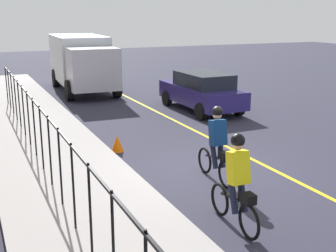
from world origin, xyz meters
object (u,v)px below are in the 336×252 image
object	(u,v)px
cyclist_follow	(237,182)
patrol_sedan	(202,91)
cyclist_lead	(217,145)
traffic_cone_near	(117,143)
box_truck_background	(82,61)

from	to	relation	value
cyclist_follow	patrol_sedan	bearing A→B (deg)	-23.40
cyclist_lead	traffic_cone_near	distance (m)	3.57
traffic_cone_near	patrol_sedan	bearing A→B (deg)	-51.85
cyclist_follow	patrol_sedan	distance (m)	10.28
cyclist_lead	cyclist_follow	xyz separation A→B (m)	(-2.20, 0.90, 0.00)
cyclist_follow	traffic_cone_near	xyz separation A→B (m)	(5.42, 0.51, -0.67)
patrol_sedan	box_truck_background	world-z (taller)	box_truck_background
cyclist_follow	cyclist_lead	bearing A→B (deg)	-20.15
cyclist_lead	cyclist_follow	bearing A→B (deg)	159.85
cyclist_follow	patrol_sedan	xyz separation A→B (m)	(9.28, -4.41, -0.09)
cyclist_follow	traffic_cone_near	bearing A→B (deg)	7.34
cyclist_follow	traffic_cone_near	size ratio (longest dim) A/B	3.76
cyclist_lead	traffic_cone_near	bearing A→B (deg)	25.56
box_truck_background	patrol_sedan	bearing A→B (deg)	28.31
patrol_sedan	traffic_cone_near	xyz separation A→B (m)	(-3.86, 4.92, -0.58)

